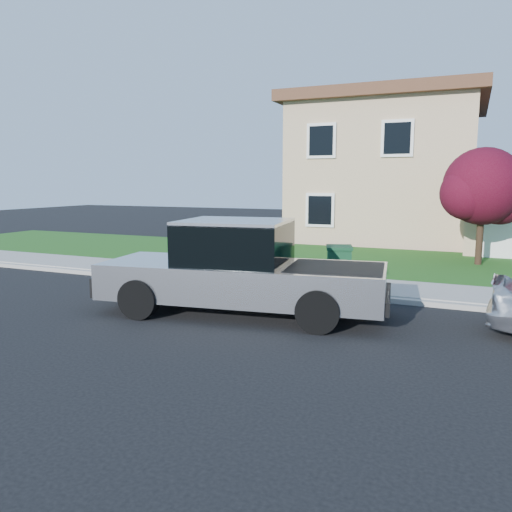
{
  "coord_description": "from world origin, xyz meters",
  "views": [
    {
      "loc": [
        3.96,
        -8.96,
        2.84
      ],
      "look_at": [
        -0.4,
        1.13,
        1.2
      ],
      "focal_mm": 35.0,
      "sensor_mm": 36.0,
      "label": 1
    }
  ],
  "objects_px": {
    "woman": "(247,259)",
    "ornamental_tree": "(484,190)",
    "trash_bin": "(339,266)",
    "pickup_truck": "(241,270)"
  },
  "relations": [
    {
      "from": "woman",
      "to": "ornamental_tree",
      "type": "xyz_separation_m",
      "value": [
        5.59,
        6.54,
        1.7
      ]
    },
    {
      "from": "woman",
      "to": "ornamental_tree",
      "type": "height_order",
      "value": "ornamental_tree"
    },
    {
      "from": "pickup_truck",
      "to": "woman",
      "type": "xyz_separation_m",
      "value": [
        -0.76,
        1.99,
        -0.08
      ]
    },
    {
      "from": "ornamental_tree",
      "to": "trash_bin",
      "type": "distance_m",
      "value": 6.82
    },
    {
      "from": "pickup_truck",
      "to": "trash_bin",
      "type": "height_order",
      "value": "pickup_truck"
    },
    {
      "from": "ornamental_tree",
      "to": "trash_bin",
      "type": "xyz_separation_m",
      "value": [
        -3.4,
        -5.61,
        -1.88
      ]
    },
    {
      "from": "woman",
      "to": "ornamental_tree",
      "type": "distance_m",
      "value": 8.77
    },
    {
      "from": "ornamental_tree",
      "to": "trash_bin",
      "type": "height_order",
      "value": "ornamental_tree"
    },
    {
      "from": "pickup_truck",
      "to": "ornamental_tree",
      "type": "distance_m",
      "value": 9.94
    },
    {
      "from": "woman",
      "to": "ornamental_tree",
      "type": "relative_size",
      "value": 0.48
    }
  ]
}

